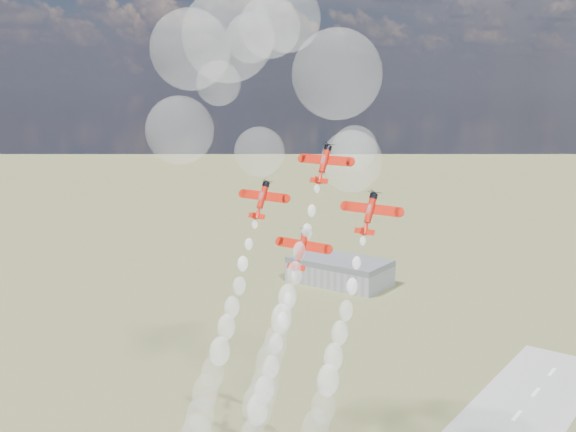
{
  "coord_description": "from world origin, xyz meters",
  "views": [
    {
      "loc": [
        55.68,
        -108.76,
        101.27
      ],
      "look_at": [
        -21.58,
        -1.9,
        75.52
      ],
      "focal_mm": 42.0,
      "sensor_mm": 36.0,
      "label": 1
    }
  ],
  "objects_px": {
    "plane_lead": "(324,163)",
    "plane_right": "(370,212)",
    "hangar": "(340,271)",
    "plane_left": "(262,199)",
    "plane_slot": "(301,249)"
  },
  "relations": [
    {
      "from": "hangar",
      "to": "plane_slot",
      "type": "distance_m",
      "value": 222.55
    },
    {
      "from": "plane_lead",
      "to": "plane_right",
      "type": "height_order",
      "value": "plane_lead"
    },
    {
      "from": "hangar",
      "to": "plane_left",
      "type": "bearing_deg",
      "value": -63.21
    },
    {
      "from": "hangar",
      "to": "plane_lead",
      "type": "relative_size",
      "value": 4.39
    },
    {
      "from": "hangar",
      "to": "plane_right",
      "type": "relative_size",
      "value": 4.39
    },
    {
      "from": "plane_left",
      "to": "plane_slot",
      "type": "xyz_separation_m",
      "value": [
        12.52,
        -3.83,
        -7.88
      ]
    },
    {
      "from": "plane_lead",
      "to": "hangar",
      "type": "bearing_deg",
      "value": 120.37
    },
    {
      "from": "plane_lead",
      "to": "plane_right",
      "type": "relative_size",
      "value": 1.0
    },
    {
      "from": "hangar",
      "to": "plane_right",
      "type": "xyz_separation_m",
      "value": [
        116.94,
        -182.0,
        71.83
      ]
    },
    {
      "from": "hangar",
      "to": "plane_right",
      "type": "height_order",
      "value": "plane_right"
    },
    {
      "from": "hangar",
      "to": "plane_slot",
      "type": "height_order",
      "value": "plane_slot"
    },
    {
      "from": "hangar",
      "to": "plane_lead",
      "type": "height_order",
      "value": "plane_lead"
    },
    {
      "from": "plane_lead",
      "to": "plane_left",
      "type": "relative_size",
      "value": 1.0
    },
    {
      "from": "plane_left",
      "to": "plane_right",
      "type": "relative_size",
      "value": 1.0
    },
    {
      "from": "plane_right",
      "to": "hangar",
      "type": "bearing_deg",
      "value": 122.72
    }
  ]
}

